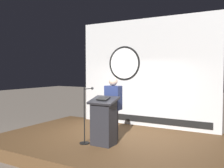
{
  "coord_description": "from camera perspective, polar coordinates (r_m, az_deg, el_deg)",
  "views": [
    {
      "loc": [
        2.96,
        -5.49,
        2.06
      ],
      "look_at": [
        -0.08,
        -0.16,
        1.74
      ],
      "focal_mm": 39.52,
      "sensor_mm": 36.0,
      "label": 1
    }
  ],
  "objects": [
    {
      "name": "ground_plane",
      "position": [
        6.57,
        1.31,
        -15.26
      ],
      "size": [
        40.0,
        40.0,
        0.0
      ],
      "primitive_type": "plane",
      "color": "#6B6056"
    },
    {
      "name": "stage_platform",
      "position": [
        6.52,
        1.31,
        -14.0
      ],
      "size": [
        6.4,
        4.0,
        0.3
      ],
      "primitive_type": "cube",
      "color": "brown",
      "rests_on": "ground"
    },
    {
      "name": "banner_display",
      "position": [
        7.92,
        7.59,
        2.54
      ],
      "size": [
        4.57,
        0.12,
        3.41
      ],
      "color": "silver",
      "rests_on": "stage_platform"
    },
    {
      "name": "podium",
      "position": [
        5.92,
        -1.94,
        -8.68
      ],
      "size": [
        0.64,
        0.5,
        1.16
      ],
      "color": "#26262B",
      "rests_on": "stage_platform"
    },
    {
      "name": "speaker_person",
      "position": [
        6.28,
        0.29,
        -5.58
      ],
      "size": [
        0.4,
        0.26,
        1.61
      ],
      "color": "black",
      "rests_on": "stage_platform"
    },
    {
      "name": "microphone_stand",
      "position": [
        6.1,
        -6.14,
        -9.16
      ],
      "size": [
        0.24,
        0.5,
        1.38
      ],
      "color": "black",
      "rests_on": "stage_platform"
    }
  ]
}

